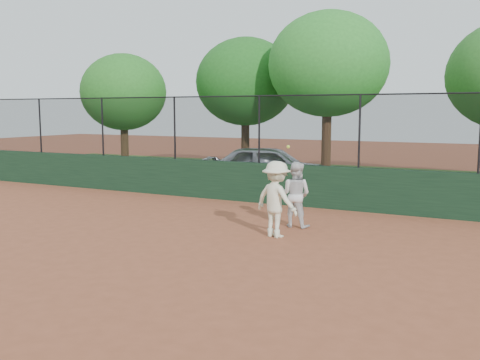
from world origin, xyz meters
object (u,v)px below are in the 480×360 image
at_px(parked_car, 270,168).
at_px(player_main, 276,199).
at_px(tree_0, 123,92).
at_px(tree_1, 245,82).
at_px(tree_2, 328,65).
at_px(player_second, 295,194).

bearing_deg(parked_car, player_main, -172.36).
height_order(tree_0, tree_1, tree_1).
bearing_deg(tree_1, player_main, -60.21).
height_order(tree_1, tree_2, tree_2).
height_order(player_main, tree_1, tree_1).
height_order(parked_car, tree_1, tree_1).
distance_m(tree_1, tree_2, 4.13).
distance_m(player_second, tree_1, 11.13).
xyz_separation_m(player_second, tree_1, (-5.79, 8.95, 3.18)).
bearing_deg(player_main, tree_1, 119.79).
relative_size(player_main, tree_2, 0.32).
height_order(player_second, tree_2, tree_2).
height_order(parked_car, player_main, player_main).
height_order(player_second, tree_0, tree_0).
bearing_deg(tree_1, tree_2, -14.57).
relative_size(player_main, tree_0, 0.39).
bearing_deg(parked_car, tree_2, -37.77).
bearing_deg(tree_0, player_main, -37.65).
height_order(parked_car, tree_0, tree_0).
distance_m(player_second, player_main, 1.16).
bearing_deg(tree_1, tree_0, -164.26).
bearing_deg(parked_car, player_second, -167.57).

